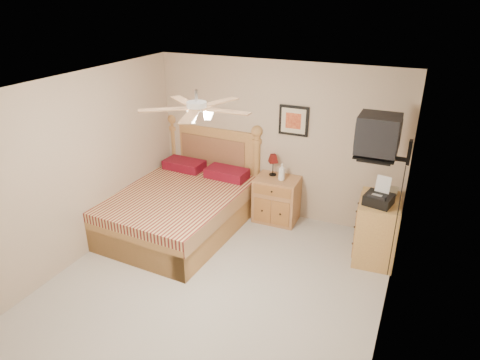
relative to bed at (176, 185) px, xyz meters
The scene contains 17 objects.
floor 1.78m from the bed, 43.63° to the right, with size 4.50×4.50×0.00m, color #A9A298.
ceiling 2.40m from the bed, 43.63° to the right, with size 4.00×4.50×0.04m, color white.
wall_back 1.71m from the bed, 43.88° to the left, with size 4.00×0.04×2.50m, color tan.
wall_front 3.61m from the bed, 70.78° to the right, with size 4.00×0.04×2.50m, color tan.
wall_left 1.48m from the bed, 126.37° to the right, with size 0.04×4.50×2.50m, color tan.
wall_right 3.41m from the bed, 19.43° to the right, with size 0.04×4.50×2.50m, color tan.
bed is the anchor object (origin of this frame).
nightstand 1.62m from the bed, 34.23° to the left, with size 0.68×0.51×0.73m, color #A66E44.
table_lamp 1.55m from the bed, 39.51° to the left, with size 0.19×0.19×0.35m, color #590E0C, non-canonical shape.
lotion_bottle 1.62m from the bed, 31.53° to the left, with size 0.10×0.10×0.27m, color white.
framed_picture 2.02m from the bed, 37.53° to the left, with size 0.46×0.04×0.46m, color black.
dresser 2.95m from the bed, ahead, with size 0.52×0.75×0.89m, color #B17A47.
fax_machine 2.92m from the bed, ahead, with size 0.33×0.35×0.35m, color black, non-canonical shape.
magazine_lower 2.93m from the bed, 13.14° to the left, with size 0.22×0.29×0.03m, color #BBB095.
magazine_upper 2.96m from the bed, 13.59° to the left, with size 0.21×0.29×0.02m, color gray.
wall_tv 3.12m from the bed, ahead, with size 0.56×0.46×0.58m, color black, non-canonical shape.
ceiling_fan 2.40m from the bed, 48.33° to the right, with size 1.14×1.14×0.28m, color white, non-canonical shape.
Camera 1 is at (2.09, -3.82, 3.43)m, focal length 32.00 mm.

